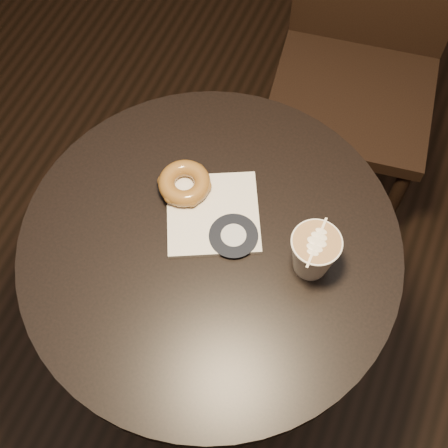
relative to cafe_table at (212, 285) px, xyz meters
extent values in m
plane|color=black|center=(0.00, 0.00, -0.55)|extent=(4.50, 4.50, 0.00)
cylinder|color=black|center=(0.00, 0.00, 0.18)|extent=(0.70, 0.70, 0.03)
cylinder|color=black|center=(0.00, 0.00, -0.18)|extent=(0.07, 0.07, 0.70)
cylinder|color=black|center=(0.00, 0.00, -0.54)|extent=(0.44, 0.44, 0.02)
cube|color=black|center=(0.11, 0.66, -0.08)|extent=(0.47, 0.47, 0.04)
cylinder|color=black|center=(-0.04, 0.46, -0.32)|extent=(0.04, 0.04, 0.47)
cylinder|color=black|center=(0.31, 0.51, -0.32)|extent=(0.04, 0.04, 0.47)
cylinder|color=black|center=(-0.09, 0.81, -0.32)|extent=(0.04, 0.04, 0.47)
cylinder|color=black|center=(0.26, 0.86, -0.32)|extent=(0.04, 0.04, 0.47)
cube|color=silver|center=(-0.02, 0.06, 0.20)|extent=(0.23, 0.23, 0.01)
torus|color=brown|center=(-0.09, 0.09, 0.22)|extent=(0.10, 0.10, 0.03)
camera|label=1|loc=(0.21, -0.44, 1.22)|focal=50.00mm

